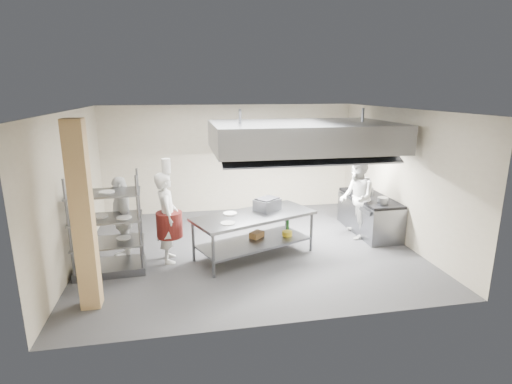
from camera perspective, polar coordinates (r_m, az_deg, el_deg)
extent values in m
plane|color=#2D2D2F|center=(8.91, -1.08, -8.01)|extent=(7.00, 7.00, 0.00)
plane|color=silver|center=(8.24, -1.18, 11.65)|extent=(7.00, 7.00, 0.00)
plane|color=#ADA189|center=(11.36, -3.71, 4.77)|extent=(7.00, 0.00, 7.00)
plane|color=#ADA189|center=(8.60, -24.78, 0.31)|extent=(0.00, 6.00, 6.00)
plane|color=#ADA189|center=(9.66, 19.80, 2.23)|extent=(0.00, 6.00, 6.00)
cube|color=#DCAF70|center=(6.67, -23.49, -3.34)|extent=(0.30, 0.30, 3.00)
cube|color=slate|center=(8.99, 6.68, 7.94)|extent=(4.00, 2.50, 0.60)
cube|color=white|center=(8.80, 0.99, 5.80)|extent=(1.60, 0.12, 0.04)
cube|color=white|center=(9.34, 11.93, 5.99)|extent=(1.60, 0.12, 0.04)
cube|color=slate|center=(11.57, 5.30, 4.91)|extent=(1.50, 0.28, 0.04)
cube|color=slate|center=(8.22, -0.27, -3.43)|extent=(2.72, 1.91, 0.06)
cube|color=slate|center=(8.41, -0.27, -7.19)|extent=(2.50, 1.74, 0.04)
cube|color=slate|center=(10.15, 15.82, -3.21)|extent=(0.80, 2.00, 0.84)
cube|color=black|center=(10.03, 16.00, -0.75)|extent=(0.78, 1.96, 0.06)
imported|color=silver|center=(8.17, -12.57, -3.57)|extent=(0.49, 0.70, 1.85)
imported|color=white|center=(9.57, 14.17, -0.85)|extent=(0.91, 1.06, 1.90)
imported|color=silver|center=(8.48, -18.59, -3.66)|extent=(0.67, 1.10, 1.75)
cube|color=slate|center=(8.46, 1.61, -1.83)|extent=(0.63, 0.61, 0.24)
cube|color=#91613A|center=(8.59, 0.09, -6.12)|extent=(0.35, 0.34, 0.13)
cylinder|color=slate|center=(10.07, 15.59, 0.11)|extent=(0.29, 0.29, 0.20)
cylinder|color=silver|center=(8.10, -20.33, -6.60)|extent=(0.28, 0.28, 0.05)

